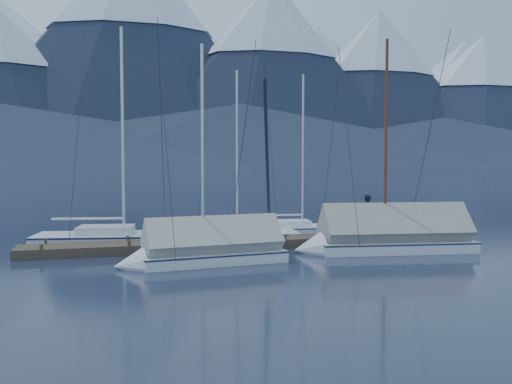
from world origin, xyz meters
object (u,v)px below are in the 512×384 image
(sailboat_covered_far, at_px, (200,252))
(person, at_px, (368,213))
(sailboat_open_left, at_px, (137,240))
(sailboat_covered_near, at_px, (381,240))
(sailboat_open_mid, at_px, (247,236))
(sailboat_open_right, at_px, (311,231))

(sailboat_covered_far, xyz_separation_m, person, (7.96, 3.44, 0.77))
(sailboat_covered_far, bearing_deg, sailboat_open_left, 110.67)
(sailboat_open_left, distance_m, sailboat_covered_near, 9.81)
(sailboat_open_mid, bearing_deg, person, -16.75)
(person, bearing_deg, sailboat_open_left, 65.13)
(sailboat_open_mid, xyz_separation_m, person, (5.05, -1.52, 1.02))
(sailboat_covered_near, bearing_deg, person, 72.46)
(sailboat_covered_far, distance_m, person, 8.71)
(sailboat_open_mid, bearing_deg, sailboat_open_left, -177.96)
(sailboat_open_mid, xyz_separation_m, sailboat_covered_far, (-2.91, -4.96, 0.25))
(sailboat_covered_far, bearing_deg, sailboat_open_mid, 59.62)
(sailboat_open_right, bearing_deg, sailboat_covered_far, -136.81)
(sailboat_open_right, distance_m, sailboat_covered_far, 8.65)
(sailboat_open_left, xyz_separation_m, sailboat_covered_far, (1.81, -4.79, 0.22))
(sailboat_open_left, xyz_separation_m, sailboat_open_right, (8.11, 1.12, -0.03))
(sailboat_open_right, height_order, sailboat_covered_far, sailboat_open_right)
(sailboat_open_left, distance_m, sailboat_open_right, 8.19)
(sailboat_open_left, xyz_separation_m, sailboat_covered_near, (8.88, -4.16, 0.27))
(sailboat_open_left, distance_m, sailboat_covered_far, 5.13)
(sailboat_covered_near, bearing_deg, sailboat_open_right, 98.31)
(sailboat_open_right, distance_m, sailboat_covered_near, 5.34)
(sailboat_open_right, bearing_deg, sailboat_covered_near, -81.69)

